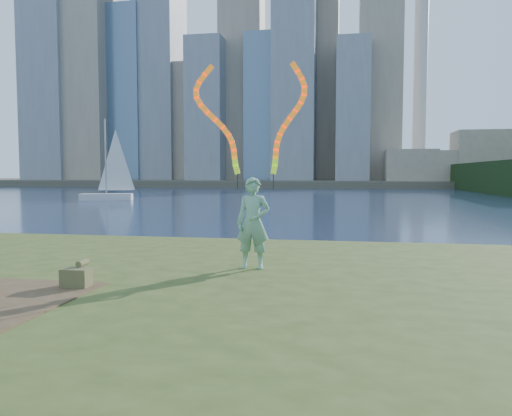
# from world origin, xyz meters

# --- Properties ---
(ground) EXTENTS (320.00, 320.00, 0.00)m
(ground) POSITION_xyz_m (0.00, 0.00, 0.00)
(ground) COLOR #1A2843
(ground) RESTS_ON ground
(grassy_knoll) EXTENTS (20.00, 18.00, 0.80)m
(grassy_knoll) POSITION_xyz_m (0.00, -2.30, 0.34)
(grassy_knoll) COLOR #364518
(grassy_knoll) RESTS_ON ground
(far_shore) EXTENTS (320.00, 40.00, 1.20)m
(far_shore) POSITION_xyz_m (0.00, 95.00, 0.60)
(far_shore) COLOR #484335
(far_shore) RESTS_ON ground
(woman_with_ribbons) EXTENTS (2.07, 0.41, 4.05)m
(woman_with_ribbons) POSITION_xyz_m (1.42, 0.01, 2.20)
(woman_with_ribbons) COLOR #1B6D3C
(woman_with_ribbons) RESTS_ON grassy_knoll
(canvas_bag) EXTENTS (0.43, 0.48, 0.40)m
(canvas_bag) POSITION_xyz_m (-0.95, -2.03, 0.96)
(canvas_bag) COLOR brown
(canvas_bag) RESTS_ON grassy_knoll
(sailboat) EXTENTS (5.06, 2.78, 7.64)m
(sailboat) POSITION_xyz_m (-18.95, 34.72, 1.31)
(sailboat) COLOR beige
(sailboat) RESTS_ON ground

